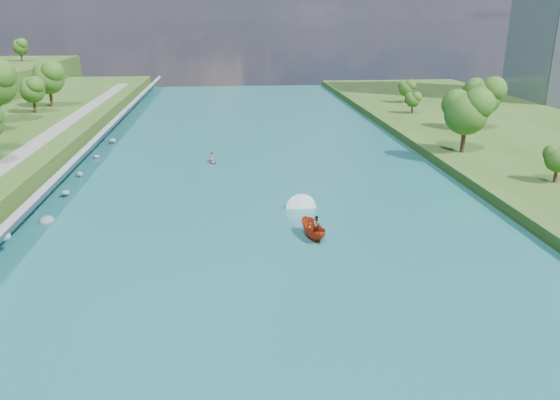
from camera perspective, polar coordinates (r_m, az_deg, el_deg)
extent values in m
plane|color=#2D5119|center=(45.12, 0.09, -10.14)|extent=(260.00, 260.00, 0.00)
cube|color=#1B6369|center=(63.29, -1.71, -1.35)|extent=(55.00, 240.00, 0.10)
cube|color=slate|center=(66.31, -24.61, -0.56)|extent=(3.54, 236.00, 4.05)
ellipsoid|color=gray|center=(58.62, -26.99, -3.42)|extent=(1.52, 1.22, 0.95)
ellipsoid|color=gray|center=(65.99, -23.21, -2.02)|extent=(1.61, 1.81, 1.12)
ellipsoid|color=gray|center=(73.66, -21.50, 0.73)|extent=(1.01, 1.16, 0.57)
ellipsoid|color=gray|center=(82.09, -20.19, 2.56)|extent=(0.93, 0.77, 0.69)
ellipsoid|color=gray|center=(92.34, -18.64, 4.30)|extent=(1.07, 0.91, 0.62)
ellipsoid|color=gray|center=(102.35, -17.10, 5.97)|extent=(1.19, 1.44, 0.75)
ellipsoid|color=#2C5216|center=(118.65, -24.44, 10.27)|extent=(4.99, 4.99, 8.32)
ellipsoid|color=#2C5216|center=(125.10, -23.01, 11.46)|extent=(6.68, 6.68, 11.13)
ellipsoid|color=#2C5216|center=(77.40, 27.06, 3.71)|extent=(3.52, 3.52, 5.87)
ellipsoid|color=#2C5216|center=(88.88, 18.86, 8.40)|extent=(7.02, 7.02, 11.70)
ellipsoid|color=#2C5216|center=(108.39, 20.45, 9.86)|extent=(6.86, 6.86, 11.44)
ellipsoid|color=#2C5216|center=(123.30, 13.71, 10.05)|extent=(3.31, 3.31, 5.52)
ellipsoid|color=#2C5216|center=(138.23, 13.08, 11.21)|extent=(3.96, 3.96, 6.59)
ellipsoid|color=#2C5216|center=(181.34, -25.50, 14.16)|extent=(4.55, 4.55, 7.58)
imported|color=#A82B0D|center=(56.05, 3.45, -3.08)|extent=(2.70, 4.87, 1.78)
imported|color=#66605B|center=(55.51, 3.11, -2.96)|extent=(0.61, 0.40, 1.67)
imported|color=#66605B|center=(56.46, 3.88, -2.54)|extent=(0.87, 0.68, 1.78)
cube|color=white|center=(59.12, 2.98, -2.78)|extent=(0.90, 5.00, 0.06)
imported|color=gray|center=(85.53, -7.11, 4.10)|extent=(2.38, 2.95, 0.54)
imported|color=#66605B|center=(85.37, -7.13, 4.53)|extent=(0.76, 0.59, 1.39)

